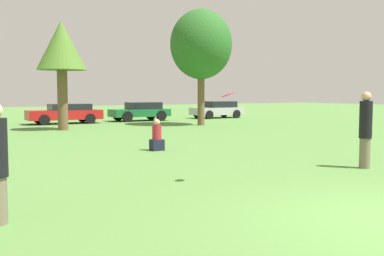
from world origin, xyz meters
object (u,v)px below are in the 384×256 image
Objects in this scene: tree_2 at (201,45)px; parked_car_red at (66,113)px; person_catcher at (366,129)px; tree_1 at (61,48)px; bystander_sitting at (157,138)px; parked_car_green at (141,111)px; parked_car_silver at (218,109)px; frisbee at (228,95)px.

parked_car_red is at bearing 138.45° from tree_2.
person_catcher is 16.21m from tree_1.
person_catcher is at bearing 96.48° from parked_car_red.
parked_car_red is at bearing 72.09° from tree_1.
tree_1 is (-0.25, 9.75, 3.71)m from bystander_sitting.
parked_car_green is at bearing -101.98° from person_catcher.
parked_car_silver is at bearing 48.66° from bystander_sitting.
parked_car_green is at bearing 101.39° from tree_2.
frisbee is 0.04× the size of tree_2.
tree_2 is at bearing 140.69° from parked_car_red.
frisbee is at bearing -121.48° from tree_2.
frisbee is 17.21m from tree_2.
tree_2 is 1.69× the size of parked_car_silver.
parked_car_green is at bearing 69.07° from frisbee.
tree_2 reaches higher than parked_car_green.
tree_1 is at bearing 173.76° from tree_2.
tree_2 is 9.33m from parked_car_red.
person_catcher is 22.83m from parked_car_silver.
tree_1 is 1.39× the size of parked_car_silver.
bystander_sitting is 0.19× the size of tree_1.
parked_car_green is 6.43m from parked_car_silver.
tree_2 is 8.76m from parked_car_silver.
parked_car_red is at bearing 82.71° from frisbee.
tree_1 reaches higher than person_catcher.
tree_2 is 1.49× the size of parked_car_red.
frisbee is 0.28× the size of bystander_sitting.
tree_1 reaches higher than frisbee.
frisbee reaches higher than parked_car_red.
person_catcher is 0.29× the size of tree_2.
parked_car_red is at bearing -87.63° from person_catcher.
tree_1 is 1.23× the size of parked_car_red.
tree_2 reaches higher than person_catcher.
parked_car_silver is at bearing -177.47° from parked_car_green.
bystander_sitting is at bearing 77.04° from frisbee.
frisbee is 20.27m from parked_car_red.
bystander_sitting is 0.26× the size of parked_car_silver.
frisbee is at bearing -93.87° from tree_1.
person_catcher is 1.86× the size of bystander_sitting.
bystander_sitting is at bearing -88.54° from tree_1.
tree_1 is 0.82× the size of tree_2.
person_catcher reaches higher than parked_car_red.
parked_car_red is (-6.30, 5.59, -4.01)m from tree_2.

